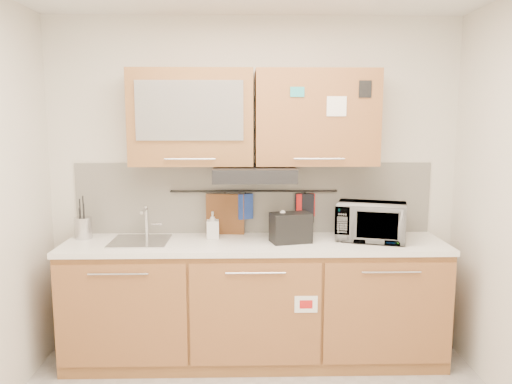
{
  "coord_description": "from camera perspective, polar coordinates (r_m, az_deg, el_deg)",
  "views": [
    {
      "loc": [
        -0.07,
        -2.42,
        1.82
      ],
      "look_at": [
        0.01,
        1.05,
        1.31
      ],
      "focal_mm": 35.0,
      "sensor_mm": 36.0,
      "label": 1
    }
  ],
  "objects": [
    {
      "name": "wall_back",
      "position": [
        3.95,
        -0.25,
        0.77
      ],
      "size": [
        3.2,
        0.0,
        3.2
      ],
      "primitive_type": "plane",
      "rotation": [
        1.57,
        0.0,
        0.0
      ],
      "color": "silver",
      "rests_on": "ground"
    },
    {
      "name": "base_cabinet",
      "position": [
        3.88,
        -0.15,
        -13.06
      ],
      "size": [
        2.8,
        0.64,
        0.88
      ],
      "color": "#A26F39",
      "rests_on": "floor"
    },
    {
      "name": "countertop",
      "position": [
        3.72,
        -0.16,
        -5.97
      ],
      "size": [
        2.82,
        0.62,
        0.04
      ],
      "primitive_type": "cube",
      "color": "white",
      "rests_on": "base_cabinet"
    },
    {
      "name": "backsplash",
      "position": [
        3.96,
        -0.25,
        -0.69
      ],
      "size": [
        2.8,
        0.02,
        0.56
      ],
      "primitive_type": "cube",
      "color": "silver",
      "rests_on": "countertop"
    },
    {
      "name": "upper_cabinets",
      "position": [
        3.74,
        -0.28,
        8.49
      ],
      "size": [
        1.82,
        0.37,
        0.7
      ],
      "color": "#A26F39",
      "rests_on": "wall_back"
    },
    {
      "name": "range_hood",
      "position": [
        3.69,
        -0.18,
        2.11
      ],
      "size": [
        0.6,
        0.46,
        0.1
      ],
      "primitive_type": "cube",
      "color": "black",
      "rests_on": "upper_cabinets"
    },
    {
      "name": "sink",
      "position": [
        3.82,
        -13.07,
        -5.47
      ],
      "size": [
        0.42,
        0.4,
        0.26
      ],
      "color": "silver",
      "rests_on": "countertop"
    },
    {
      "name": "utensil_rail",
      "position": [
        3.91,
        -0.24,
        0.1
      ],
      "size": [
        1.3,
        0.02,
        0.02
      ],
      "primitive_type": "cylinder",
      "rotation": [
        0.0,
        1.57,
        0.0
      ],
      "color": "black",
      "rests_on": "backsplash"
    },
    {
      "name": "utensil_crock",
      "position": [
        4.01,
        -19.13,
        -3.87
      ],
      "size": [
        0.17,
        0.17,
        0.33
      ],
      "rotation": [
        0.0,
        0.0,
        -0.37
      ],
      "color": "#BBBABF",
      "rests_on": "countertop"
    },
    {
      "name": "kettle",
      "position": [
        3.71,
        3.07,
        -4.26
      ],
      "size": [
        0.18,
        0.16,
        0.24
      ],
      "rotation": [
        0.0,
        0.0,
        0.25
      ],
      "color": "silver",
      "rests_on": "countertop"
    },
    {
      "name": "toaster",
      "position": [
        3.68,
        3.99,
        -4.06
      ],
      "size": [
        0.32,
        0.24,
        0.22
      ],
      "rotation": [
        0.0,
        0.0,
        0.24
      ],
      "color": "black",
      "rests_on": "countertop"
    },
    {
      "name": "microwave",
      "position": [
        3.84,
        13.0,
        -3.32
      ],
      "size": [
        0.58,
        0.47,
        0.28
      ],
      "primitive_type": "imported",
      "rotation": [
        0.0,
        0.0,
        -0.3
      ],
      "color": "#999999",
      "rests_on": "countertop"
    },
    {
      "name": "soap_bottle",
      "position": [
        3.81,
        -4.98,
        -3.78
      ],
      "size": [
        0.1,
        0.1,
        0.2
      ],
      "primitive_type": "imported",
      "rotation": [
        0.0,
        0.0,
        0.07
      ],
      "color": "#999999",
      "rests_on": "countertop"
    },
    {
      "name": "cutting_board",
      "position": [
        3.93,
        -3.55,
        -2.91
      ],
      "size": [
        0.3,
        0.05,
        0.37
      ],
      "primitive_type": "cube",
      "rotation": [
        0.0,
        0.0,
        -0.08
      ],
      "color": "brown",
      "rests_on": "utensil_rail"
    },
    {
      "name": "oven_mitt",
      "position": [
        3.91,
        -1.22,
        -1.67
      ],
      "size": [
        0.12,
        0.07,
        0.2
      ],
      "primitive_type": "cube",
      "rotation": [
        0.0,
        0.0,
        0.38
      ],
      "color": "#203B96",
      "rests_on": "utensil_rail"
    },
    {
      "name": "dark_pouch",
      "position": [
        3.94,
        5.57,
        -1.86
      ],
      "size": [
        0.15,
        0.07,
        0.23
      ],
      "primitive_type": "cube",
      "rotation": [
        0.0,
        0.0,
        -0.24
      ],
      "color": "black",
      "rests_on": "utensil_rail"
    },
    {
      "name": "pot_holder",
      "position": [
        3.94,
        5.67,
        -1.51
      ],
      "size": [
        0.15,
        0.04,
        0.18
      ],
      "primitive_type": "cube",
      "rotation": [
        0.0,
        0.0,
        0.14
      ],
      "color": "red",
      "rests_on": "utensil_rail"
    }
  ]
}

